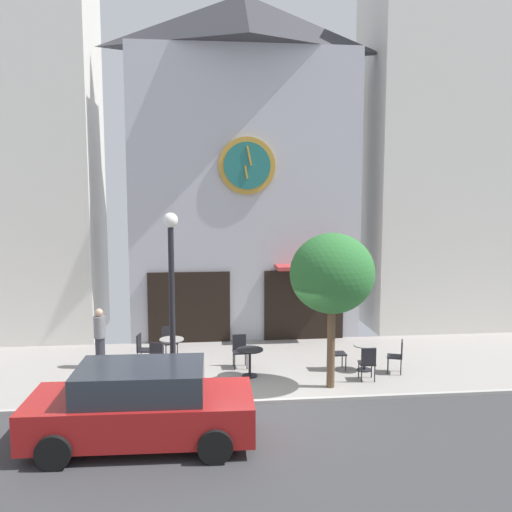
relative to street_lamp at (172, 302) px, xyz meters
name	(u,v)px	position (x,y,z in m)	size (l,w,h in m)	color
ground_plane	(269,409)	(2.19, -1.34, -2.24)	(24.99, 11.46, 0.13)	gray
clock_building	(244,164)	(2.22, 5.45, 3.55)	(7.51, 3.38, 11.23)	#B2B2BC
neighbor_building_right	(456,149)	(9.98, 6.15, 4.17)	(6.54, 3.54, 12.78)	silver
street_lamp	(172,302)	(0.00, 0.00, 0.00)	(0.36, 0.36, 4.37)	black
street_tree	(332,274)	(3.90, -0.15, 0.64)	(2.09, 1.88, 3.87)	brown
cafe_table_leftmost	(172,347)	(-0.12, 2.02, -1.69)	(0.68, 0.68, 0.76)	black
cafe_table_center	(250,357)	(1.97, 0.85, -1.70)	(0.71, 0.71, 0.74)	black
cafe_table_center_left	(365,353)	(5.13, 1.00, -1.75)	(0.62, 0.62, 0.72)	black
cafe_chair_right_end	(158,355)	(-0.45, 1.26, -1.69)	(0.53, 0.53, 0.90)	black
cafe_chair_outer	(240,348)	(1.76, 1.67, -1.69)	(0.42, 0.42, 0.90)	black
cafe_chair_curbside	(335,351)	(4.35, 1.14, -1.69)	(0.41, 0.41, 0.90)	black
cafe_chair_left_end	(398,354)	(5.95, 0.69, -1.69)	(0.52, 0.52, 0.90)	black
cafe_chair_near_tree	(368,361)	(4.95, 0.16, -1.69)	(0.43, 0.43, 0.90)	black
cafe_chair_under_awning	(169,339)	(-0.23, 2.82, -1.69)	(0.50, 0.50, 0.90)	black
cafe_chair_mid_row	(142,347)	(-0.94, 2.06, -1.69)	(0.46, 0.46, 0.90)	black
pedestrian_grey	(100,337)	(-2.09, 2.02, -1.36)	(0.45, 0.45, 1.67)	#2D2D38
parked_car_red	(141,406)	(-0.49, -2.79, -1.46)	(4.35, 2.13, 1.55)	maroon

